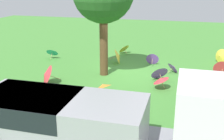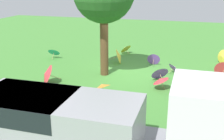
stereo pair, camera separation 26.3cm
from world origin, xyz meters
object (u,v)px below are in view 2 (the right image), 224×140
(van_dark, at_px, (51,117))
(parasol_red_2, at_px, (160,80))
(parasol_purple_1, at_px, (174,68))
(parasol_yellow_2, at_px, (120,56))
(parasol_yellow_0, at_px, (223,57))
(parasol_purple_3, at_px, (159,72))
(parasol_teal_0, at_px, (54,52))
(parasol_purple_2, at_px, (154,59))
(parasol_red_0, at_px, (46,74))
(parasol_red_1, at_px, (224,69))
(park_bench, at_px, (209,97))
(parasol_yellow_1, at_px, (125,48))
(parasol_orange_0, at_px, (102,86))

(van_dark, height_order, parasol_red_2, van_dark)
(parasol_purple_1, bearing_deg, parasol_yellow_2, -15.95)
(parasol_yellow_0, xyz_separation_m, parasol_purple_3, (3.09, 3.72, -0.02))
(parasol_teal_0, height_order, parasol_yellow_0, parasol_yellow_0)
(parasol_purple_1, height_order, parasol_purple_3, parasol_purple_3)
(parasol_yellow_0, bearing_deg, parasol_purple_2, 19.58)
(parasol_yellow_0, bearing_deg, parasol_teal_0, 9.44)
(parasol_red_0, relative_size, parasol_purple_1, 1.35)
(parasol_purple_3, bearing_deg, parasol_red_1, -158.35)
(park_bench, height_order, parasol_red_2, park_bench)
(parasol_red_2, relative_size, parasol_yellow_0, 0.87)
(park_bench, relative_size, parasol_red_0, 1.50)
(park_bench, relative_size, parasol_yellow_1, 1.71)
(parasol_teal_0, relative_size, parasol_purple_3, 0.72)
(park_bench, xyz_separation_m, parasol_purple_2, (2.70, -5.07, -0.11))
(parasol_purple_2, relative_size, parasol_yellow_1, 0.76)
(parasol_orange_0, bearing_deg, parasol_yellow_0, -128.32)
(parasol_yellow_1, bearing_deg, parasol_purple_1, 136.09)
(parasol_purple_2, distance_m, parasol_yellow_1, 2.94)
(parasol_red_2, distance_m, parasol_purple_1, 2.46)
(parasol_orange_0, distance_m, parasol_red_2, 2.60)
(parasol_teal_0, height_order, parasol_yellow_2, parasol_yellow_2)
(parasol_orange_0, relative_size, parasol_yellow_0, 1.15)
(parasol_teal_0, distance_m, parasol_purple_2, 5.97)
(park_bench, height_order, parasol_red_1, park_bench)
(park_bench, relative_size, parasol_yellow_2, 1.77)
(parasol_red_2, height_order, parasol_purple_3, parasol_purple_3)
(parasol_yellow_0, distance_m, parasol_yellow_2, 5.79)
(parasol_purple_1, xyz_separation_m, parasol_yellow_2, (3.09, -0.88, 0.14))
(parasol_yellow_1, bearing_deg, parasol_red_1, 149.85)
(parasol_yellow_0, bearing_deg, parasol_red_2, 59.44)
(parasol_purple_1, bearing_deg, park_bench, 110.93)
(parasol_red_1, bearing_deg, parasol_yellow_2, -10.05)
(parasol_purple_2, bearing_deg, parasol_yellow_0, -160.42)
(van_dark, xyz_separation_m, parasol_purple_1, (-2.80, -7.66, -0.63))
(parasol_orange_0, xyz_separation_m, parasol_purple_1, (-2.56, -3.89, -0.19))
(parasol_yellow_2, bearing_deg, parasol_red_2, 128.94)
(park_bench, height_order, parasol_teal_0, park_bench)
(park_bench, distance_m, parasol_teal_0, 9.89)
(parasol_teal_0, relative_size, parasol_purple_2, 1.03)
(parasol_red_0, bearing_deg, parasol_yellow_2, -119.76)
(park_bench, distance_m, parasol_yellow_0, 6.45)
(parasol_red_2, relative_size, parasol_purple_1, 0.88)
(parasol_orange_0, relative_size, parasol_purple_2, 1.30)
(parasol_yellow_0, bearing_deg, parasol_orange_0, 51.68)
(parasol_orange_0, relative_size, parasol_yellow_1, 0.99)
(parasol_red_0, bearing_deg, park_bench, 174.39)
(parasol_teal_0, bearing_deg, parasol_red_2, 153.95)
(parasol_teal_0, bearing_deg, parasol_purple_3, 162.13)
(parasol_purple_1, relative_size, parasol_yellow_2, 0.88)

